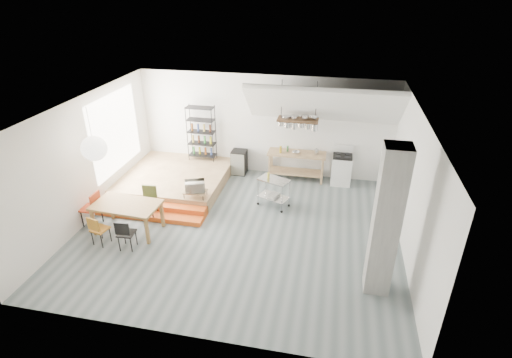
% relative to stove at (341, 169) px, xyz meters
% --- Properties ---
extents(floor, '(8.00, 8.00, 0.00)m').
position_rel_stove_xyz_m(floor, '(-2.50, -3.16, -0.48)').
color(floor, slate).
rests_on(floor, ground).
extents(wall_back, '(8.00, 0.04, 3.20)m').
position_rel_stove_xyz_m(wall_back, '(-2.50, 0.34, 1.12)').
color(wall_back, silver).
rests_on(wall_back, ground).
extents(wall_left, '(0.04, 7.00, 3.20)m').
position_rel_stove_xyz_m(wall_left, '(-6.50, -3.16, 1.12)').
color(wall_left, silver).
rests_on(wall_left, ground).
extents(wall_right, '(0.04, 7.00, 3.20)m').
position_rel_stove_xyz_m(wall_right, '(1.50, -3.16, 1.12)').
color(wall_right, silver).
rests_on(wall_right, ground).
extents(ceiling, '(8.00, 7.00, 0.02)m').
position_rel_stove_xyz_m(ceiling, '(-2.50, -3.16, 2.72)').
color(ceiling, white).
rests_on(ceiling, wall_back).
extents(slope_ceiling, '(4.40, 1.44, 1.32)m').
position_rel_stove_xyz_m(slope_ceiling, '(-0.70, -0.26, 2.07)').
color(slope_ceiling, white).
rests_on(slope_ceiling, wall_back).
extents(window_pane, '(0.02, 2.50, 2.20)m').
position_rel_stove_xyz_m(window_pane, '(-6.48, -1.66, 1.32)').
color(window_pane, white).
rests_on(window_pane, wall_left).
extents(platform, '(3.00, 3.00, 0.40)m').
position_rel_stove_xyz_m(platform, '(-5.00, -1.16, -0.28)').
color(platform, olive).
rests_on(platform, ground).
extents(step_lower, '(3.00, 0.35, 0.13)m').
position_rel_stove_xyz_m(step_lower, '(-5.00, -3.11, -0.41)').
color(step_lower, '#DA5419').
rests_on(step_lower, ground).
extents(step_upper, '(3.00, 0.35, 0.27)m').
position_rel_stove_xyz_m(step_upper, '(-5.00, -2.76, -0.35)').
color(step_upper, '#DA5419').
rests_on(step_upper, ground).
extents(concrete_column, '(0.50, 0.50, 3.20)m').
position_rel_stove_xyz_m(concrete_column, '(0.80, -4.66, 1.12)').
color(concrete_column, gray).
rests_on(concrete_column, ground).
extents(kitchen_counter, '(1.80, 0.60, 0.91)m').
position_rel_stove_xyz_m(kitchen_counter, '(-1.40, -0.01, 0.15)').
color(kitchen_counter, olive).
rests_on(kitchen_counter, ground).
extents(stove, '(0.60, 0.60, 1.18)m').
position_rel_stove_xyz_m(stove, '(0.00, 0.00, 0.00)').
color(stove, white).
rests_on(stove, ground).
extents(pot_rack, '(1.20, 0.50, 1.43)m').
position_rel_stove_xyz_m(pot_rack, '(-1.37, -0.23, 1.50)').
color(pot_rack, '#402819').
rests_on(pot_rack, ceiling).
extents(wire_shelving, '(0.88, 0.38, 1.80)m').
position_rel_stove_xyz_m(wire_shelving, '(-4.50, 0.04, 0.85)').
color(wire_shelving, black).
rests_on(wire_shelving, platform).
extents(microwave_shelf, '(0.60, 0.40, 0.16)m').
position_rel_stove_xyz_m(microwave_shelf, '(-3.90, -2.41, 0.07)').
color(microwave_shelf, olive).
rests_on(microwave_shelf, platform).
extents(paper_lantern, '(0.60, 0.60, 0.60)m').
position_rel_stove_xyz_m(paper_lantern, '(-5.82, -3.72, 1.72)').
color(paper_lantern, white).
rests_on(paper_lantern, ceiling).
extents(dining_table, '(1.69, 1.02, 0.78)m').
position_rel_stove_xyz_m(dining_table, '(-5.22, -3.75, 0.21)').
color(dining_table, olive).
rests_on(dining_table, ground).
extents(chair_mustard, '(0.43, 0.43, 0.79)m').
position_rel_stove_xyz_m(chair_mustard, '(-5.63, -4.46, -0.01)').
color(chair_mustard, '#B8761F').
rests_on(chair_mustard, ground).
extents(chair_black, '(0.39, 0.39, 0.81)m').
position_rel_stove_xyz_m(chair_black, '(-4.89, -4.51, 0.00)').
color(chair_black, black).
rests_on(chair_black, ground).
extents(chair_olive, '(0.43, 0.43, 0.89)m').
position_rel_stove_xyz_m(chair_olive, '(-4.98, -3.03, 0.05)').
color(chair_olive, '#535F2D').
rests_on(chair_olive, ground).
extents(chair_red, '(0.44, 0.44, 0.94)m').
position_rel_stove_xyz_m(chair_red, '(-6.21, -3.69, 0.08)').
color(chair_red, '#B13819').
rests_on(chair_red, ground).
extents(rolling_cart, '(0.95, 0.75, 0.83)m').
position_rel_stove_xyz_m(rolling_cart, '(-1.82, -1.80, 0.06)').
color(rolling_cart, silver).
rests_on(rolling_cart, ground).
extents(mini_fridge, '(0.47, 0.47, 0.80)m').
position_rel_stove_xyz_m(mini_fridge, '(-3.27, 0.04, -0.08)').
color(mini_fridge, black).
rests_on(mini_fridge, ground).
extents(microwave, '(0.63, 0.53, 0.30)m').
position_rel_stove_xyz_m(microwave, '(-3.90, -2.41, 0.23)').
color(microwave, beige).
rests_on(microwave, microwave_shelf).
extents(bowl, '(0.30, 0.30, 0.06)m').
position_rel_stove_xyz_m(bowl, '(-1.42, -0.06, 0.46)').
color(bowl, silver).
rests_on(bowl, kitchen_counter).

